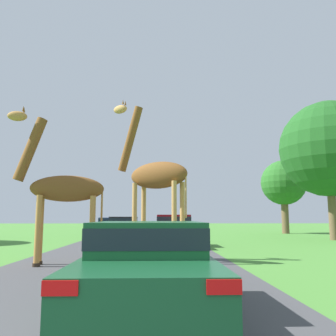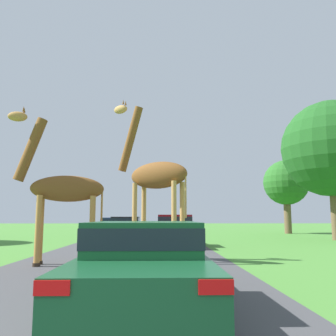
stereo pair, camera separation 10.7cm
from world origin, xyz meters
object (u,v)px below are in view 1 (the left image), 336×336
Objects in this scene: car_queue_left at (173,230)px; tree_right_cluster at (329,149)px; car_queue_right at (124,227)px; tree_left_edge at (284,183)px; car_lead_maroon at (148,260)px; giraffe_near_road at (154,177)px; giraffe_companion at (61,189)px; car_far_ahead at (111,225)px.

car_queue_left is 11.85m from tree_right_cluster.
car_queue_right is 15.09m from tree_left_edge.
tree_left_edge reaches higher than car_lead_maroon.
giraffe_near_road is at bearing -98.78° from car_queue_left.
giraffe_companion is at bearing 138.19° from giraffe_near_road.
tree_right_cluster is at bearing -62.17° from giraffe_companion.
car_lead_maroon is 1.05× the size of car_queue_left.
car_lead_maroon is at bearing -124.93° from tree_right_cluster.
tree_right_cluster is (10.98, 15.72, 4.91)m from car_lead_maroon.
car_queue_left is at bearing -69.70° from car_far_ahead.
giraffe_near_road is 2.89m from giraffe_companion.
giraffe_companion is 1.02× the size of car_far_ahead.
car_lead_maroon is 19.80m from tree_right_cluster.
giraffe_companion is 1.02× the size of car_queue_left.
car_queue_right reaches higher than car_far_ahead.
car_queue_right is 0.52× the size of tree_right_cluster.
car_lead_maroon is (2.68, -4.89, -1.51)m from giraffe_companion.
tree_left_edge is (11.24, 24.44, 3.59)m from car_lead_maroon.
tree_right_cluster reaches higher than car_queue_left.
giraffe_near_road is 5.96m from car_lead_maroon.
tree_left_edge is (14.64, 1.04, 3.56)m from car_far_ahead.
tree_right_cluster is at bearing -28.10° from car_far_ahead.
giraffe_companion reaches higher than car_queue_right.
giraffe_near_road is 0.87× the size of tree_left_edge.
giraffe_near_road is 0.63× the size of tree_right_cluster.
car_far_ahead is (-0.71, 18.51, -1.48)m from giraffe_companion.
giraffe_near_road reaches higher than car_queue_right.
giraffe_near_road is 6.28m from car_queue_left.
car_far_ahead is 15.10m from tree_left_edge.
giraffe_near_road is 1.19× the size of car_queue_left.
tree_right_cluster is (13.66, 10.83, 3.40)m from giraffe_companion.
tree_right_cluster reaches higher than car_queue_right.
giraffe_near_road is 1.22× the size of car_queue_right.
car_lead_maroon is at bearing -94.89° from car_queue_left.
giraffe_near_road is 1.17× the size of giraffe_companion.
car_far_ahead is at bearing -8.38° from giraffe_companion.
tree_right_cluster is at bearing -91.73° from tree_left_edge.
car_lead_maroon is at bearing -81.75° from car_far_ahead.
car_lead_maroon is at bearing -161.89° from giraffe_companion.
tree_left_edge reaches higher than giraffe_near_road.
car_far_ahead is at bearing -175.93° from tree_left_edge.
giraffe_near_road is 15.15m from tree_right_cluster.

